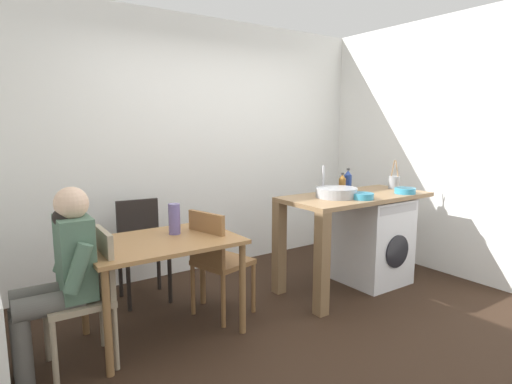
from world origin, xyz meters
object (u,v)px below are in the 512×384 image
Objects in this scene: colander at (405,190)px; vase at (174,219)px; chair_person_seat at (90,290)px; dining_table at (162,252)px; bottle_tall_green at (342,184)px; seated_person at (61,271)px; chair_opposite at (216,257)px; washing_machine at (372,240)px; bottle_squat_brown at (348,181)px; mixing_bowl at (362,196)px; utensil_crock at (394,182)px; chair_spare_by_wall at (141,244)px.

colander is 2.26m from vase.
vase is at bearing -72.60° from chair_person_seat.
dining_table is 5.47× the size of bottle_tall_green.
dining_table is 2.41m from colander.
seated_person reaches higher than bottle_tall_green.
colander is at bearing 62.90° from chair_opposite.
washing_machine is (2.88, -0.05, -0.24)m from seated_person.
seated_person is at bearing 178.95° from washing_machine.
bottle_squat_brown is 1.16× the size of mixing_bowl.
seated_person reaches higher than washing_machine.
washing_machine is 0.67m from bottle_tall_green.
mixing_bowl is 1.69m from vase.
vase is at bearing 33.69° from dining_table.
utensil_crock reaches higher than vase.
dining_table is at bearing -178.96° from bottle_squat_brown.
utensil_crock is (2.54, -0.10, 0.35)m from dining_table.
colander is at bearing -93.79° from seated_person.
washing_machine is at bearing -7.06° from vase.
mixing_bowl is 0.59m from colander.
vase is (-2.39, 0.20, -0.13)m from utensil_crock.
utensil_crock is at bearing 8.10° from washing_machine.
chair_opposite is 3.85× the size of bottle_squat_brown.
colander is at bearing -49.26° from washing_machine.
dining_table is at bearing 176.03° from washing_machine.
mixing_bowl is at bearing -11.11° from dining_table.
chair_person_seat is 2.47m from bottle_tall_green.
chair_opposite is 1.48m from bottle_tall_green.
washing_machine is at bearing 161.63° from chair_spare_by_wall.
mixing_bowl is (-0.22, -0.38, -0.07)m from bottle_squat_brown.
mixing_bowl is at bearing -15.43° from vase.
bottle_squat_brown is at bearing 166.30° from utensil_crock.
chair_spare_by_wall is at bearing 93.61° from vase.
utensil_crock reaches higher than bottle_tall_green.
chair_spare_by_wall is 3.85× the size of bottle_squat_brown.
chair_spare_by_wall is at bearing -168.64° from chair_opposite.
colander is at bearing -47.44° from bottle_squat_brown.
colander is at bearing -8.87° from dining_table.
vase is at bearing 172.94° from washing_machine.
washing_machine is at bearing 68.76° from chair_opposite.
mixing_bowl is at bearing 58.57° from chair_opposite.
utensil_crock reaches higher than chair_person_seat.
washing_machine is at bearing 26.35° from mixing_bowl.
dining_table is 1.83m from mixing_bowl.
chair_spare_by_wall is (-0.37, 0.74, 0.00)m from chair_opposite.
bottle_squat_brown is at bearing 134.55° from washing_machine.
washing_machine is 0.59m from colander.
bottle_tall_green is at bearing -86.73° from seated_person.
chair_opposite reaches higher than washing_machine.
chair_spare_by_wall is 2.06m from mixing_bowl.
seated_person is 2.72m from bottle_squat_brown.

